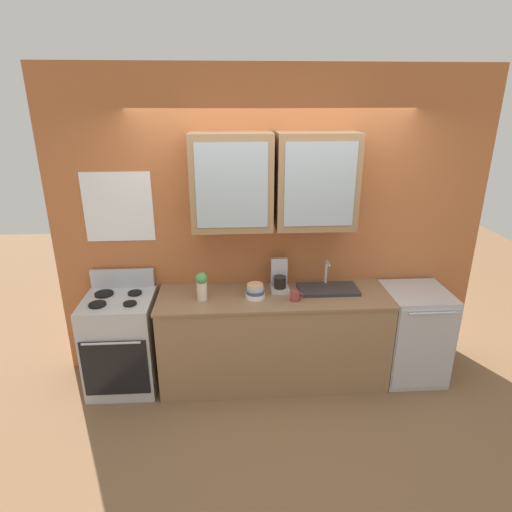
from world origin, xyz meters
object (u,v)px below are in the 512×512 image
Objects in this scene: cup_near_sink at (295,296)px; coffee_maker at (279,278)px; stove_range at (122,342)px; sink_faucet at (328,288)px; bowl_stack at (255,291)px; vase at (202,285)px; dishwasher at (412,334)px.

cup_near_sink is 0.39× the size of coffee_maker.
sink_faucet is (1.92, 0.07, 0.46)m from stove_range.
bowl_stack is 0.61× the size of coffee_maker.
bowl_stack is at bearing -1.56° from stove_range.
dishwasher is at bearing 1.09° from vase.
bowl_stack is at bearing 165.87° from cup_near_sink.
bowl_stack is at bearing -178.91° from dishwasher.
cup_near_sink is 0.13× the size of dishwasher.
stove_range is at bearing 178.44° from bowl_stack.
coffee_maker is at bearing 14.65° from vase.
dishwasher is (2.75, -0.00, -0.01)m from stove_range.
vase is (-1.16, -0.11, 0.12)m from sink_faucet.
sink_faucet is 0.46m from coffee_maker.
dishwasher is (1.17, 0.12, -0.49)m from cup_near_sink.
stove_range is 1.97m from sink_faucet.
vase is at bearing -178.91° from dishwasher.
coffee_maker is (-0.45, 0.07, 0.09)m from sink_faucet.
coffee_maker reaches higher than sink_faucet.
bowl_stack is (1.23, -0.03, 0.50)m from stove_range.
dishwasher is (1.52, 0.03, -0.51)m from bowl_stack.
stove_range is 6.11× the size of bowl_stack.
sink_faucet is at bearing 174.96° from dishwasher.
stove_range is 9.44× the size of cup_near_sink.
dishwasher is (0.84, -0.07, -0.47)m from sink_faucet.
sink_faucet reaches higher than vase.
sink_faucet reaches higher than dishwasher.
cup_near_sink is 1.28m from dishwasher.
sink_faucet is 1.90× the size of coffee_maker.
vase reaches higher than cup_near_sink.
bowl_stack is 0.36m from cup_near_sink.
dishwasher is 3.09× the size of coffee_maker.
cup_near_sink is (-0.34, -0.19, 0.02)m from sink_faucet.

